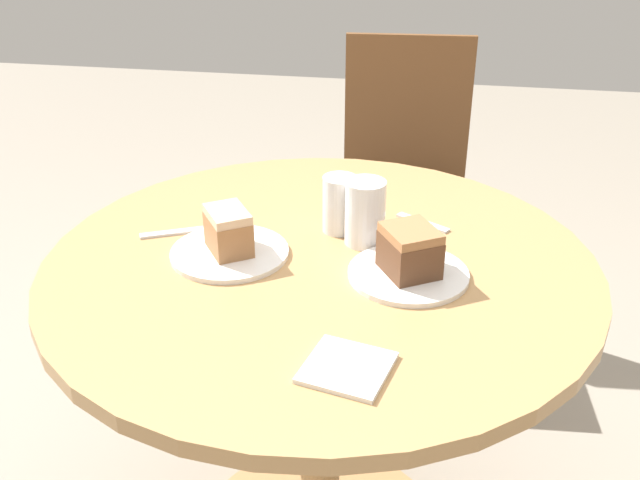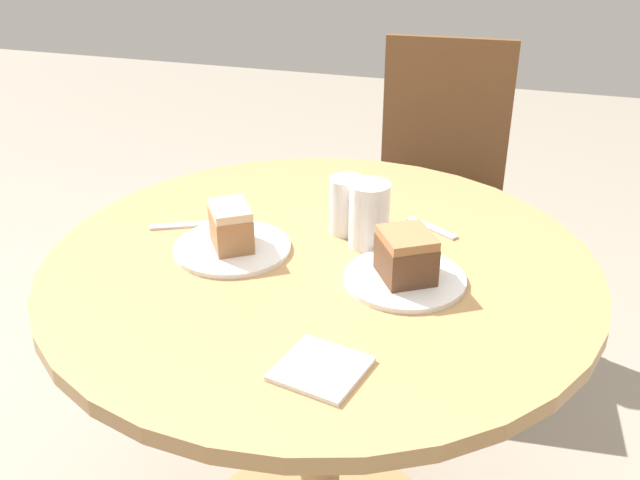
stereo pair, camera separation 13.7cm
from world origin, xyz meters
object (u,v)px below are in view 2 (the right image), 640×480
at_px(plate_far, 405,279).
at_px(cake_slice_far, 406,255).
at_px(glass_lemonade, 369,218).
at_px(glass_water, 346,208).
at_px(cake_slice_near, 231,226).
at_px(plate_near, 232,248).
at_px(chair, 438,200).

xyz_separation_m(plate_far, cake_slice_far, (0.00, 0.00, 0.05)).
relative_size(cake_slice_far, glass_lemonade, 1.00).
xyz_separation_m(glass_lemonade, glass_water, (-0.06, 0.04, -0.01)).
distance_m(plate_far, cake_slice_near, 0.34).
bearing_deg(cake_slice_near, cake_slice_far, -3.85).
xyz_separation_m(plate_near, glass_water, (0.19, 0.14, 0.05)).
relative_size(chair, plate_far, 4.42).
distance_m(chair, cake_slice_near, 1.06).
bearing_deg(plate_far, cake_slice_near, 176.15).
distance_m(plate_near, glass_water, 0.24).
xyz_separation_m(chair, cake_slice_near, (-0.27, -0.97, 0.34)).
bearing_deg(plate_near, cake_slice_near, 176.42).
relative_size(plate_near, cake_slice_near, 1.89).
distance_m(plate_near, plate_far, 0.34).
bearing_deg(chair, cake_slice_near, -109.89).
relative_size(chair, plate_near, 4.29).
bearing_deg(cake_slice_near, glass_lemonade, 21.26).
bearing_deg(cake_slice_near, chair, 74.33).
bearing_deg(glass_water, plate_near, -143.63).
bearing_deg(glass_water, cake_slice_far, -47.28).
bearing_deg(glass_water, chair, 84.21).
relative_size(plate_far, glass_lemonade, 1.70).
height_order(plate_near, plate_far, same).
distance_m(cake_slice_far, glass_water, 0.22).
height_order(glass_lemonade, glass_water, glass_lemonade).
relative_size(chair, glass_lemonade, 7.49).
height_order(plate_far, cake_slice_near, cake_slice_near).
bearing_deg(plate_far, glass_water, 132.72).
xyz_separation_m(plate_near, cake_slice_near, (-0.00, 0.00, 0.05)).
distance_m(chair, glass_lemonade, 0.94).
distance_m(cake_slice_far, glass_lemonade, 0.15).
xyz_separation_m(plate_far, glass_water, (-0.15, 0.16, 0.05)).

